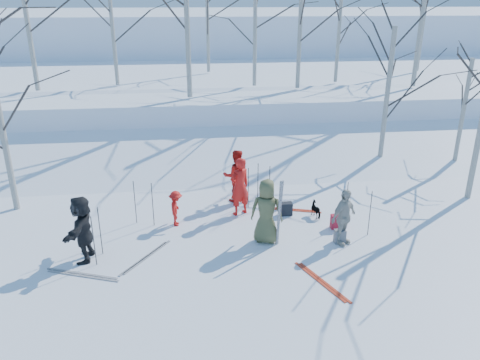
{
  "coord_description": "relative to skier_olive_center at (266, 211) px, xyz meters",
  "views": [
    {
      "loc": [
        -1.5,
        -11.11,
        6.29
      ],
      "look_at": [
        0.0,
        1.5,
        1.3
      ],
      "focal_mm": 35.0,
      "sensor_mm": 36.0,
      "label": 1
    }
  ],
  "objects": [
    {
      "name": "skier_redor_behind",
      "position": [
        -0.51,
        2.84,
        -0.03
      ],
      "size": [
        0.87,
        0.69,
        1.75
      ],
      "primitive_type": "imported",
      "rotation": [
        0.0,
        0.0,
        3.18
      ],
      "color": "#B1120D",
      "rests_on": "ground"
    },
    {
      "name": "birch_plateau_a",
      "position": [
        3.36,
        10.88,
        4.33
      ],
      "size": [
        4.85,
        4.85,
        6.07
      ],
      "primitive_type": null,
      "color": "silver",
      "rests_on": "snow_plateau"
    },
    {
      "name": "birch_plateau_j",
      "position": [
        -0.59,
        16.59,
        4.16
      ],
      "size": [
        4.61,
        4.61,
        5.73
      ],
      "primitive_type": null,
      "color": "silver",
      "rests_on": "snow_plateau"
    },
    {
      "name": "dog",
      "position": [
        1.8,
        1.35,
        -0.67
      ],
      "size": [
        0.41,
        0.61,
        0.47
      ],
      "primitive_type": "imported",
      "rotation": [
        0.0,
        0.0,
        3.44
      ],
      "color": "black",
      "rests_on": "ground"
    },
    {
      "name": "ski_pair_b",
      "position": [
        -3.23,
        -0.5,
        -0.9
      ],
      "size": [
        1.98,
        2.09,
        0.02
      ],
      "primitive_type": null,
      "rotation": [
        0.0,
        0.0,
        -0.6
      ],
      "color": "silver",
      "rests_on": "ground"
    },
    {
      "name": "snow_plateau",
      "position": [
        -0.55,
        16.88,
        0.09
      ],
      "size": [
        70.0,
        18.0,
        2.2
      ],
      "primitive_type": "cube",
      "color": "white",
      "rests_on": "ground"
    },
    {
      "name": "birch_plateau_g",
      "position": [
        9.12,
        10.68,
        5.13
      ],
      "size": [
        5.97,
        5.97,
        7.66
      ],
      "primitive_type": null,
      "color": "silver",
      "rests_on": "snow_plateau"
    },
    {
      "name": "upright_ski_right",
      "position": [
        0.32,
        -0.2,
        0.04
      ],
      "size": [
        0.14,
        0.23,
        1.89
      ],
      "primitive_type": "cube",
      "rotation": [
        0.1,
        0.0,
        0.34
      ],
      "color": "silver",
      "rests_on": "ground"
    },
    {
      "name": "birch_plateau_d",
      "position": [
        -5.35,
        12.83,
        4.16
      ],
      "size": [
        4.61,
        4.61,
        5.72
      ],
      "primitive_type": null,
      "color": "silver",
      "rests_on": "snow_plateau"
    },
    {
      "name": "ski_pole_a",
      "position": [
        -0.19,
        2.26,
        -0.24
      ],
      "size": [
        0.02,
        0.02,
        1.34
      ],
      "primitive_type": "cylinder",
      "color": "black",
      "rests_on": "ground"
    },
    {
      "name": "birch_plateau_h",
      "position": [
        1.4,
        11.73,
        3.97
      ],
      "size": [
        4.35,
        4.35,
        5.36
      ],
      "primitive_type": null,
      "color": "silver",
      "rests_on": "snow_plateau"
    },
    {
      "name": "ski_pole_f",
      "position": [
        2.5,
        0.75,
        -0.24
      ],
      "size": [
        0.02,
        0.02,
        1.34
      ],
      "primitive_type": "cylinder",
      "color": "black",
      "rests_on": "ground"
    },
    {
      "name": "backpack_grey",
      "position": [
        1.99,
        -0.32,
        -0.72
      ],
      "size": [
        0.3,
        0.2,
        0.38
      ],
      "primitive_type": "cube",
      "color": "slate",
      "rests_on": "ground"
    },
    {
      "name": "backpack_dark",
      "position": [
        0.92,
        1.59,
        -0.71
      ],
      "size": [
        0.34,
        0.24,
        0.4
      ],
      "primitive_type": "cube",
      "color": "black",
      "rests_on": "ground"
    },
    {
      "name": "birch_plateau_i",
      "position": [
        11.71,
        15.54,
        4.69
      ],
      "size": [
        5.35,
        5.35,
        6.79
      ],
      "primitive_type": null,
      "color": "silver",
      "rests_on": "snow_plateau"
    },
    {
      "name": "birch_plateau_f",
      "position": [
        5.71,
        12.33,
        3.75
      ],
      "size": [
        4.04,
        4.04,
        4.92
      ],
      "primitive_type": null,
      "color": "silver",
      "rests_on": "snow_plateau"
    },
    {
      "name": "ski_pole_j",
      "position": [
        0.51,
        2.34,
        -0.24
      ],
      "size": [
        0.02,
        0.02,
        1.34
      ],
      "primitive_type": "cylinder",
      "color": "black",
      "rests_on": "ground"
    },
    {
      "name": "ski_pair_a",
      "position": [
        -4.71,
        -1.15,
        -0.9
      ],
      "size": [
        1.46,
        2.03,
        0.02
      ],
      "primitive_type": null,
      "rotation": [
        0.0,
        0.0,
        1.21
      ],
      "color": "silver",
      "rests_on": "ground"
    },
    {
      "name": "skier_grey_west",
      "position": [
        -4.75,
        -0.38,
        -0.03
      ],
      "size": [
        0.66,
        1.66,
        1.74
      ],
      "primitive_type": "imported",
      "rotation": [
        0.0,
        0.0,
        4.62
      ],
      "color": "black",
      "rests_on": "ground"
    },
    {
      "name": "ground",
      "position": [
        -0.55,
        -0.12,
        -0.91
      ],
      "size": [
        120.0,
        120.0,
        0.0
      ],
      "primitive_type": "plane",
      "color": "white",
      "rests_on": "ground"
    },
    {
      "name": "ski_pole_c",
      "position": [
        0.18,
        2.66,
        -0.24
      ],
      "size": [
        0.02,
        0.02,
        1.34
      ],
      "primitive_type": "cylinder",
      "color": "black",
      "rests_on": "ground"
    },
    {
      "name": "birch_plateau_b",
      "position": [
        -8.86,
        11.65,
        4.99
      ],
      "size": [
        5.78,
        5.78,
        7.39
      ],
      "primitive_type": null,
      "color": "silver",
      "rests_on": "snow_plateau"
    },
    {
      "name": "far_hill",
      "position": [
        -0.55,
        37.88,
        1.09
      ],
      "size": [
        90.0,
        30.0,
        6.0
      ],
      "primitive_type": "cube",
      "color": "white",
      "rests_on": "ground"
    },
    {
      "name": "ski_pole_e",
      "position": [
        -3.64,
        1.57,
        -0.24
      ],
      "size": [
        0.02,
        0.02,
        1.34
      ],
      "primitive_type": "cylinder",
      "color": "black",
      "rests_on": "ground"
    },
    {
      "name": "skier_red_north",
      "position": [
        -0.51,
        1.83,
        0.01
      ],
      "size": [
        0.79,
        0.69,
        1.83
      ],
      "primitive_type": "imported",
      "rotation": [
        0.0,
        0.0,
        3.61
      ],
      "color": "red",
      "rests_on": "ground"
    },
    {
      "name": "backpack_red",
      "position": [
        2.16,
        0.52,
        -0.7
      ],
      "size": [
        0.32,
        0.22,
        0.42
      ],
      "primitive_type": "cube",
      "color": "maroon",
      "rests_on": "ground"
    },
    {
      "name": "skier_cream_east",
      "position": [
        2.03,
        -0.37,
        -0.11
      ],
      "size": [
        0.99,
        0.84,
        1.59
      ],
      "primitive_type": "imported",
      "rotation": [
        0.0,
        0.0,
        0.59
      ],
      "color": "beige",
      "rests_on": "ground"
    },
    {
      "name": "ski_pair_c",
      "position": [
        0.98,
        -2.12,
        -0.9
      ],
      "size": [
        1.53,
        2.04,
        0.02
      ],
      "primitive_type": null,
      "rotation": [
        0.0,
        0.0,
        0.39
      ],
      "color": "#BA321A",
      "rests_on": "ground"
    },
    {
      "name": "ski_pole_i",
      "position": [
        -4.44,
        -0.69,
        -0.24
      ],
      "size": [
        0.02,
        0.02,
        1.34
      ],
      "primitive_type": "cylinder",
      "color": "black",
      "rests_on": "ground"
    },
    {
      "name": "ski_pole_g",
      "position": [
        -4.37,
        -0.16,
        -0.24
      ],
      "size": [
        0.02,
        0.02,
        1.34
      ],
      "primitive_type": "cylinder",
      "color": "black",
      "rests_on": "ground"
    },
    {
      "name": "ski_pole_d",
      "position": [
        -4.89,
        -0.04,
        -0.24
      ],
      "size": [
        0.02,
        0.02,
        1.34
      ],
      "primitive_type": "cylinder",
      "color": "black",
      "rests_on": "ground"
    },
    {
      "name": "birch_edge_a",
      "position": [
        -7.51,
        3.04,
        1.9
      ],
      "size": [
        4.53,
        4.53,
        5.61
      ],
      "primitive_type": null,
      "color": "silver",
      "rests_on": "ground"
    },
    {
      "name": "skier_red_seated",
      "position": [
        -2.44,
        1.29,
        -0.37
      ],
      "size": [
        0.44,
        0.71,
        1.07
      ],
      "primitive_type": "imported",
      "rotation": [
        0.0,
        0.0,
        1.5
      ],
      "color": "red",
      "rests_on": "ground"
    },
    {
      "name": "upright_ski_left",
      "position": [
        0.29,
        -0.26,
        0.04
      ],
      "size": [
        0.11,
        0.17,
        1.9
      ],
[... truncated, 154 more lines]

